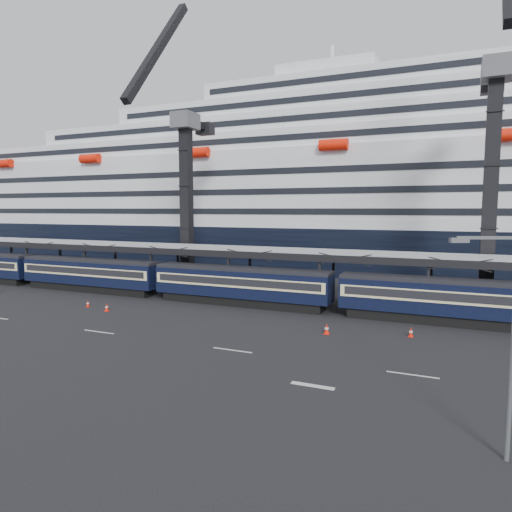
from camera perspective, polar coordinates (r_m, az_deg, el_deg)
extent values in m
plane|color=black|center=(35.41, 2.92, -10.28)|extent=(260.00, 260.00, 0.00)
cube|color=beige|center=(39.30, -19.03, -8.95)|extent=(3.00, 0.15, 0.02)
cube|color=beige|center=(32.66, -2.96, -11.67)|extent=(3.00, 0.15, 0.02)
cube|color=beige|center=(29.61, 18.98, -13.87)|extent=(3.00, 0.15, 0.02)
cube|color=beige|center=(26.72, 7.09, -15.78)|extent=(2.50, 0.40, 0.02)
cube|color=black|center=(58.60, -19.92, -3.70)|extent=(17.48, 2.40, 0.90)
cube|color=black|center=(58.33, -19.98, -1.96)|extent=(19.00, 2.80, 2.70)
cube|color=beige|center=(58.29, -19.99, -1.67)|extent=(18.62, 2.92, 1.05)
cube|color=black|center=(58.29, -20.00, -1.62)|extent=(17.86, 2.98, 0.70)
cube|color=black|center=(58.16, -20.04, -0.49)|extent=(19.00, 2.50, 0.35)
cube|color=black|center=(47.30, -1.92, -5.58)|extent=(17.48, 2.40, 0.90)
cube|color=black|center=(46.97, -1.93, -3.43)|extent=(19.00, 2.80, 2.70)
cube|color=beige|center=(46.93, -1.93, -3.07)|extent=(18.62, 2.92, 1.05)
cube|color=black|center=(46.92, -1.93, -3.01)|extent=(17.86, 2.98, 0.70)
cube|color=black|center=(46.75, -1.94, -1.62)|extent=(19.00, 2.50, 0.35)
cube|color=black|center=(42.91, 23.20, -7.26)|extent=(17.48, 2.40, 0.90)
cube|color=black|center=(42.55, 23.29, -4.90)|extent=(19.00, 2.80, 2.70)
cube|color=beige|center=(42.50, 23.31, -4.50)|extent=(18.62, 2.92, 1.05)
cube|color=black|center=(42.49, 23.31, -4.43)|extent=(17.86, 2.98, 0.70)
cube|color=black|center=(42.31, 23.38, -2.90)|extent=(19.00, 2.50, 0.35)
cube|color=gray|center=(47.59, 8.89, 0.45)|extent=(130.00, 6.00, 0.25)
cube|color=black|center=(44.74, 7.91, -0.27)|extent=(130.00, 0.25, 0.70)
cube|color=black|center=(50.52, 9.74, 0.40)|extent=(130.00, 0.25, 0.70)
cube|color=black|center=(79.07, -28.22, 0.00)|extent=(0.25, 0.25, 5.40)
cube|color=black|center=(67.82, -26.68, -0.79)|extent=(0.25, 0.25, 5.40)
cube|color=black|center=(71.51, -23.24, -0.33)|extent=(0.25, 0.25, 5.40)
cube|color=black|center=(60.51, -20.59, -1.28)|extent=(0.25, 0.25, 5.40)
cube|color=black|center=(64.62, -17.15, -0.73)|extent=(0.25, 0.25, 5.40)
cube|color=black|center=(54.07, -12.95, -1.86)|extent=(0.25, 0.25, 5.40)
cube|color=black|center=(58.63, -9.70, -1.20)|extent=(0.25, 0.25, 5.40)
cube|color=black|center=(48.84, -3.45, -2.55)|extent=(0.25, 0.25, 5.40)
cube|color=black|center=(53.84, -0.75, -1.75)|extent=(0.25, 0.25, 5.40)
cube|color=black|center=(45.25, 7.93, -3.27)|extent=(0.25, 0.25, 5.40)
cube|color=black|center=(50.61, 9.64, -2.32)|extent=(0.25, 0.25, 5.40)
cube|color=black|center=(43.69, 20.70, -3.92)|extent=(0.25, 0.25, 5.40)
cube|color=black|center=(49.22, 21.03, -2.86)|extent=(0.25, 0.25, 5.40)
cube|color=black|center=(79.02, 14.74, 1.09)|extent=(200.00, 28.00, 7.00)
cube|color=silver|center=(78.83, 14.92, 7.98)|extent=(190.00, 26.88, 12.00)
cube|color=silver|center=(79.48, 15.07, 13.39)|extent=(160.00, 24.64, 3.00)
cube|color=black|center=(67.41, 13.46, 14.82)|extent=(153.60, 0.12, 0.90)
cube|color=silver|center=(79.94, 15.13, 15.52)|extent=(124.00, 21.84, 3.00)
cube|color=black|center=(69.30, 13.74, 17.08)|extent=(119.04, 0.12, 0.90)
cube|color=silver|center=(80.50, 15.19, 17.63)|extent=(90.00, 19.04, 3.00)
cube|color=black|center=(71.29, 14.00, 19.23)|extent=(86.40, 0.12, 0.90)
cube|color=silver|center=(81.18, 15.25, 19.70)|extent=(56.00, 16.24, 3.00)
cube|color=black|center=(73.38, 14.26, 21.25)|extent=(53.76, 0.12, 0.90)
cube|color=silver|center=(83.36, 9.45, 21.22)|extent=(16.00, 12.00, 2.50)
cylinder|color=#F91D07|center=(104.22, -28.97, 10.09)|extent=(4.00, 1.60, 1.60)
cylinder|color=#F91D07|center=(87.99, -20.01, 11.38)|extent=(4.00, 1.60, 1.60)
cylinder|color=#F91D07|center=(74.76, -7.36, 12.72)|extent=(4.00, 1.60, 1.60)
cylinder|color=#F91D07|center=(66.38, 9.67, 13.55)|extent=(4.00, 1.60, 1.60)
cube|color=#515459|center=(60.69, -8.54, -2.56)|extent=(4.50, 4.50, 2.00)
cube|color=black|center=(60.05, -8.68, 6.92)|extent=(1.30, 1.30, 18.00)
cube|color=#515459|center=(61.06, -8.84, 16.34)|extent=(2.60, 3.20, 2.00)
cube|color=black|center=(58.09, -12.28, 23.85)|extent=(0.90, 12.26, 14.37)
cube|color=black|center=(63.18, -7.57, 16.00)|extent=(0.90, 5.04, 0.90)
cube|color=black|center=(65.29, -6.38, 15.51)|extent=(2.20, 1.60, 1.60)
cube|color=#515459|center=(50.74, 26.68, -4.80)|extent=(4.50, 4.50, 2.00)
cube|color=black|center=(50.00, 27.27, 7.70)|extent=(1.30, 1.30, 20.00)
cube|color=#515459|center=(51.66, 27.88, 19.97)|extent=(2.60, 3.20, 2.00)
cube|color=black|center=(54.36, 27.65, 19.23)|extent=(0.90, 5.60, 0.90)
cube|color=black|center=(57.03, 27.43, 18.37)|extent=(2.20, 1.60, 1.60)
cube|color=#5A5D62|center=(19.17, 27.02, 2.05)|extent=(2.20, 1.02, 0.12)
cube|color=#5A5D62|center=(18.72, 24.06, 1.80)|extent=(0.72, 0.49, 0.18)
cube|color=#F91D07|center=(49.39, -20.27, -5.97)|extent=(0.35, 0.35, 0.04)
cone|color=#F91D07|center=(49.32, -20.28, -5.57)|extent=(0.29, 0.29, 0.66)
cylinder|color=white|center=(49.32, -20.28, -5.57)|extent=(0.25, 0.25, 0.11)
cube|color=#F91D07|center=(46.76, -18.15, -6.55)|extent=(0.40, 0.40, 0.04)
cone|color=#F91D07|center=(46.68, -18.17, -6.07)|extent=(0.33, 0.33, 0.75)
cylinder|color=white|center=(46.68, -18.17, -6.07)|extent=(0.28, 0.28, 0.13)
cube|color=#F91D07|center=(37.04, 8.81, -9.58)|extent=(0.43, 0.43, 0.05)
cone|color=#F91D07|center=(36.93, 8.82, -8.93)|extent=(0.36, 0.36, 0.82)
cylinder|color=white|center=(36.93, 8.82, -8.93)|extent=(0.31, 0.31, 0.14)
cube|color=#F91D07|center=(37.81, 18.78, -9.51)|extent=(0.38, 0.38, 0.04)
cone|color=#F91D07|center=(37.71, 18.80, -8.95)|extent=(0.32, 0.32, 0.72)
cylinder|color=white|center=(37.71, 18.80, -8.95)|extent=(0.27, 0.27, 0.12)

